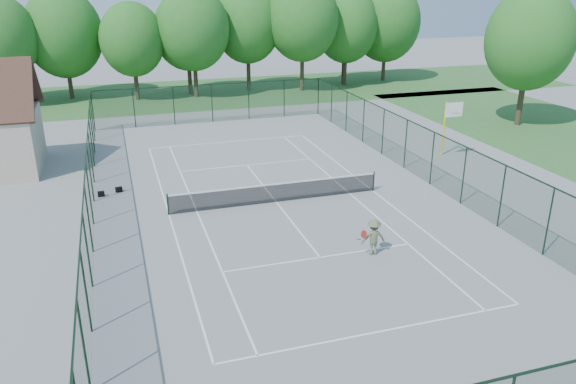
# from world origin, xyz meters

# --- Properties ---
(ground) EXTENTS (140.00, 140.00, 0.00)m
(ground) POSITION_xyz_m (0.00, 0.00, 0.00)
(ground) COLOR gray
(ground) RESTS_ON ground
(grass_far) EXTENTS (80.00, 16.00, 0.01)m
(grass_far) POSITION_xyz_m (0.00, 30.00, 0.01)
(grass_far) COLOR #3B6E32
(grass_far) RESTS_ON ground
(court_lines) EXTENTS (11.05, 23.85, 0.01)m
(court_lines) POSITION_xyz_m (0.00, 0.00, 0.00)
(court_lines) COLOR white
(court_lines) RESTS_ON ground
(tennis_net) EXTENTS (11.08, 0.08, 1.10)m
(tennis_net) POSITION_xyz_m (0.00, 0.00, 0.58)
(tennis_net) COLOR black
(tennis_net) RESTS_ON ground
(fence_enclosure) EXTENTS (18.05, 36.05, 3.02)m
(fence_enclosure) POSITION_xyz_m (0.00, 0.00, 1.56)
(fence_enclosure) COLOR #1B3925
(fence_enclosure) RESTS_ON ground
(tree_line_far) EXTENTS (39.40, 6.40, 9.70)m
(tree_line_far) POSITION_xyz_m (0.00, 30.00, 5.99)
(tree_line_far) COLOR #423323
(tree_line_far) RESTS_ON ground
(basketball_goal) EXTENTS (1.20, 1.43, 3.65)m
(basketball_goal) POSITION_xyz_m (12.62, 4.12, 2.57)
(basketball_goal) COLOR yellow
(basketball_goal) RESTS_ON ground
(tree_side) EXTENTS (6.55, 6.55, 10.37)m
(tree_side) POSITION_xyz_m (22.67, 9.81, 6.54)
(tree_side) COLOR #423323
(tree_side) RESTS_ON ground
(sports_bag_a) EXTENTS (0.36, 0.22, 0.28)m
(sports_bag_a) POSITION_xyz_m (-8.63, 3.59, 0.14)
(sports_bag_a) COLOR black
(sports_bag_a) RESTS_ON ground
(sports_bag_b) EXTENTS (0.39, 0.29, 0.27)m
(sports_bag_b) POSITION_xyz_m (-7.71, 4.00, 0.14)
(sports_bag_b) COLOR black
(sports_bag_b) RESTS_ON ground
(tennis_player) EXTENTS (1.92, 0.81, 1.56)m
(tennis_player) POSITION_xyz_m (2.23, -6.77, 0.78)
(tennis_player) COLOR #5A6344
(tennis_player) RESTS_ON ground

